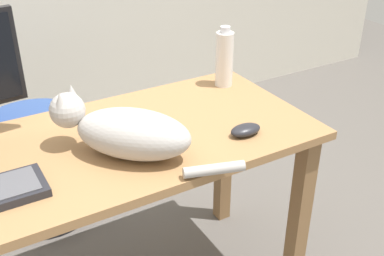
# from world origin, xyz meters

# --- Properties ---
(desk) EXTENTS (1.54, 0.64, 0.74)m
(desk) POSITION_xyz_m (0.00, 0.00, 0.63)
(desk) COLOR #9E7247
(desk) RESTS_ON ground_plane
(office_chair) EXTENTS (0.48, 0.48, 0.91)m
(office_chair) POSITION_xyz_m (-0.07, 0.75, 0.39)
(office_chair) COLOR black
(office_chair) RESTS_ON ground_plane
(cat) EXTENTS (0.45, 0.46, 0.20)m
(cat) POSITION_xyz_m (0.11, -0.10, 0.82)
(cat) COLOR #B2ADA8
(cat) RESTS_ON desk
(computer_mouse) EXTENTS (0.11, 0.06, 0.04)m
(computer_mouse) POSITION_xyz_m (0.49, -0.18, 0.76)
(computer_mouse) COLOR #232328
(computer_mouse) RESTS_ON desk
(water_bottle) EXTENTS (0.07, 0.07, 0.24)m
(water_bottle) POSITION_xyz_m (0.66, 0.20, 0.85)
(water_bottle) COLOR silver
(water_bottle) RESTS_ON desk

